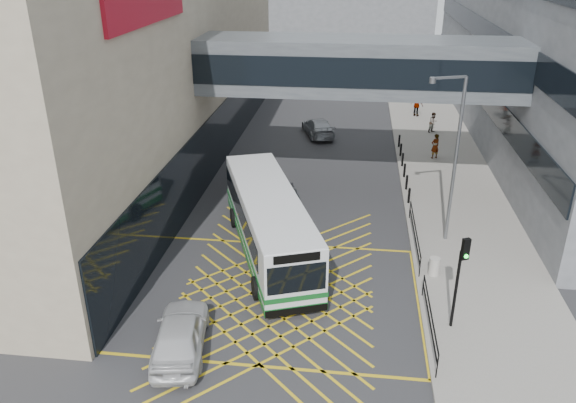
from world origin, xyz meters
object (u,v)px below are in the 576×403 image
at_px(litter_bin, 434,266).
at_px(pedestrian_c, 417,105).
at_px(street_lamp, 453,151).
at_px(car_white, 180,333).
at_px(bus, 268,221).
at_px(car_dark, 281,198).
at_px(traffic_light, 461,270).
at_px(car_silver, 318,127).
at_px(pedestrian_a, 435,146).
at_px(pedestrian_b, 433,123).

xyz_separation_m(litter_bin, pedestrian_c, (1.38, 26.23, 0.54)).
height_order(street_lamp, pedestrian_c, street_lamp).
bearing_deg(car_white, bus, -114.36).
bearing_deg(street_lamp, bus, 173.08).
relative_size(car_dark, street_lamp, 0.54).
bearing_deg(pedestrian_c, litter_bin, 117.90).
distance_m(car_white, traffic_light, 10.54).
relative_size(car_silver, pedestrian_a, 2.63).
height_order(bus, pedestrian_c, bus).
relative_size(bus, traffic_light, 2.91).
bearing_deg(pedestrian_c, car_dark, 96.23).
bearing_deg(litter_bin, street_lamp, 76.99).
bearing_deg(street_lamp, car_white, -158.12).
height_order(car_white, car_silver, car_white).
bearing_deg(traffic_light, car_silver, 82.72).
xyz_separation_m(bus, car_dark, (-0.06, 4.96, -0.99)).
height_order(bus, car_silver, bus).
xyz_separation_m(bus, street_lamp, (8.51, 2.10, 3.15)).
bearing_deg(car_white, pedestrian_a, -127.02).
xyz_separation_m(bus, pedestrian_a, (9.44, 14.18, -0.66)).
bearing_deg(litter_bin, bus, 169.91).
height_order(street_lamp, pedestrian_b, street_lamp).
bearing_deg(street_lamp, car_dark, 140.73).
bearing_deg(pedestrian_a, street_lamp, 54.87).
bearing_deg(traffic_light, street_lamp, 62.54).
height_order(traffic_light, street_lamp, street_lamp).
distance_m(street_lamp, pedestrian_c, 23.07).
distance_m(car_white, pedestrian_a, 24.68).
height_order(car_white, car_dark, car_white).
bearing_deg(car_white, car_silver, -105.81).
relative_size(litter_bin, pedestrian_c, 0.43).
xyz_separation_m(street_lamp, pedestrian_b, (1.48, 18.17, -3.89)).
distance_m(car_dark, pedestrian_b, 18.31).
bearing_deg(car_white, litter_bin, -156.51).
bearing_deg(car_dark, pedestrian_b, -131.85).
bearing_deg(bus, pedestrian_c, 50.01).
xyz_separation_m(bus, pedestrian_c, (9.08, 24.86, -0.58)).
relative_size(traffic_light, pedestrian_c, 2.07).
height_order(car_dark, litter_bin, car_dark).
distance_m(traffic_light, street_lamp, 7.64).
bearing_deg(traffic_light, car_white, 170.03).
distance_m(street_lamp, litter_bin, 5.56).
bearing_deg(street_lamp, litter_bin, -123.80).
xyz_separation_m(pedestrian_a, pedestrian_b, (0.55, 6.09, -0.08)).
xyz_separation_m(traffic_light, pedestrian_a, (1.43, 19.40, -1.69)).
height_order(car_silver, litter_bin, car_silver).
bearing_deg(car_dark, car_silver, -102.89).
bearing_deg(traffic_light, pedestrian_c, 64.41).
distance_m(car_dark, car_silver, 13.92).
bearing_deg(pedestrian_b, car_silver, 149.70).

